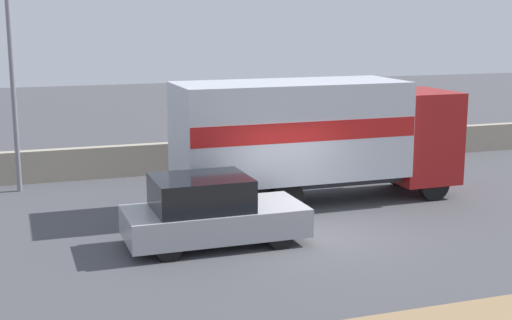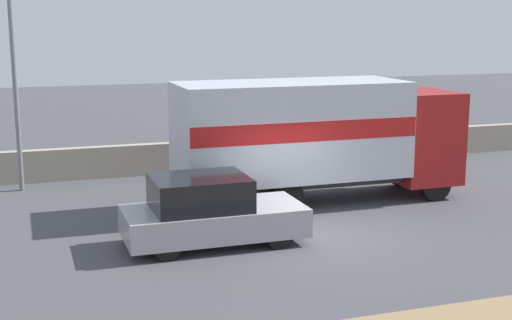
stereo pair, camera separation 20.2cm
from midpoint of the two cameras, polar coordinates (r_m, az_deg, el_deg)
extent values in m
plane|color=#47474C|center=(16.66, 4.42, -6.08)|extent=(80.00, 80.00, 0.00)
cube|color=#A39984|center=(23.73, -3.14, 0.43)|extent=(60.00, 0.35, 1.00)
cylinder|color=slate|center=(21.49, -19.18, 6.30)|extent=(0.14, 0.14, 6.65)
cube|color=maroon|center=(20.86, 12.51, 1.94)|extent=(1.71, 2.22, 2.56)
cube|color=black|center=(21.23, 14.49, 3.40)|extent=(0.06, 1.88, 1.13)
cube|color=#2D2D33|center=(19.31, 2.41, -1.63)|extent=(6.12, 1.34, 0.25)
cube|color=silver|center=(19.05, 2.45, 2.46)|extent=(6.12, 2.44, 2.54)
cube|color=red|center=(19.03, 2.45, 2.81)|extent=(6.09, 2.46, 0.51)
cylinder|color=black|center=(21.87, 11.09, -0.87)|extent=(0.87, 0.28, 0.87)
cylinder|color=black|center=(20.32, 13.74, -1.92)|extent=(0.87, 0.28, 0.87)
cylinder|color=black|center=(19.70, -3.16, -2.02)|extent=(0.87, 0.28, 0.87)
cylinder|color=black|center=(17.96, -1.51, -3.32)|extent=(0.87, 0.28, 0.87)
cylinder|color=black|center=(20.06, 0.20, -1.75)|extent=(0.87, 0.28, 0.87)
cylinder|color=black|center=(18.35, 2.15, -3.00)|extent=(0.87, 0.28, 0.87)
cube|color=#9E9EA3|center=(15.95, -3.66, -4.89)|extent=(4.00, 1.82, 0.63)
cube|color=black|center=(15.70, -4.81, -2.62)|extent=(2.08, 1.67, 0.72)
cylinder|color=black|center=(17.09, -0.34, -4.61)|extent=(0.56, 0.20, 0.56)
cylinder|color=black|center=(15.67, 1.53, -6.11)|extent=(0.56, 0.20, 0.56)
cylinder|color=black|center=(16.49, -8.56, -5.34)|extent=(0.56, 0.20, 0.56)
cylinder|color=black|center=(15.02, -7.43, -6.99)|extent=(0.56, 0.20, 0.56)
camera|label=1|loc=(0.10, -90.33, -0.07)|focal=50.00mm
camera|label=2|loc=(0.10, 89.67, 0.07)|focal=50.00mm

